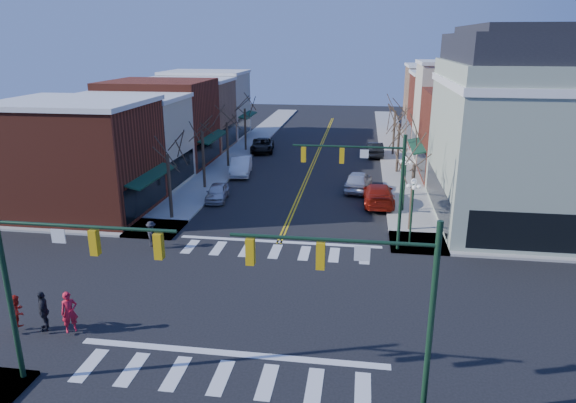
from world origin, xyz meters
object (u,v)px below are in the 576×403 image
at_px(lamppost_corner, 413,200).
at_px(pedestrian_dark_a, 44,311).
at_px(car_left_far, 262,145).
at_px(pedestrian_red_a, 69,312).
at_px(car_right_near, 378,194).
at_px(car_right_mid, 358,181).
at_px(lamppost_midblock, 405,174).
at_px(pedestrian_dark_b, 151,234).
at_px(pedestrian_red_b, 18,312).
at_px(car_left_near, 217,192).
at_px(car_left_mid, 241,166).
at_px(victorian_corner, 534,128).
at_px(car_right_far, 375,149).

bearing_deg(lamppost_corner, pedestrian_dark_a, -142.79).
bearing_deg(car_left_far, pedestrian_red_a, -98.68).
distance_m(car_right_near, car_right_mid, 4.07).
bearing_deg(pedestrian_dark_a, pedestrian_red_a, 65.18).
relative_size(lamppost_midblock, pedestrian_dark_b, 2.65).
distance_m(pedestrian_red_a, pedestrian_red_b, 2.41).
xyz_separation_m(car_left_far, pedestrian_red_a, (-0.90, -39.02, 0.33)).
bearing_deg(pedestrian_red_b, pedestrian_dark_b, -22.49).
height_order(lamppost_midblock, car_right_near, lamppost_midblock).
bearing_deg(pedestrian_red_a, car_left_near, 47.10).
bearing_deg(car_left_near, pedestrian_dark_a, -102.42).
bearing_deg(car_left_far, car_left_mid, -97.35).
distance_m(victorian_corner, car_left_near, 23.71).
relative_size(victorian_corner, car_right_near, 2.52).
distance_m(car_left_near, pedestrian_dark_b, 10.44).
xyz_separation_m(lamppost_corner, lamppost_midblock, (0.00, 6.50, 0.00)).
bearing_deg(pedestrian_red_a, car_left_far, 48.34).
relative_size(car_left_near, pedestrian_dark_a, 2.13).
bearing_deg(car_right_far, lamppost_midblock, 92.18).
distance_m(car_left_mid, car_right_mid, 11.82).
xyz_separation_m(car_left_near, pedestrian_red_a, (-0.90, -20.10, 0.42)).
xyz_separation_m(lamppost_midblock, car_left_far, (-14.60, 19.85, -2.21)).
xyz_separation_m(car_right_near, pedestrian_red_a, (-13.70, -20.85, 0.26)).
height_order(car_right_far, pedestrian_dark_b, pedestrian_dark_b).
height_order(car_left_near, car_right_far, car_right_far).
relative_size(victorian_corner, pedestrian_red_b, 8.84).
xyz_separation_m(car_right_near, pedestrian_dark_a, (-14.91, -20.86, 0.24)).
distance_m(car_right_far, pedestrian_red_a, 40.85).
xyz_separation_m(car_left_near, pedestrian_red_b, (-3.30, -20.21, 0.29)).
height_order(lamppost_midblock, car_right_mid, lamppost_midblock).
bearing_deg(car_left_near, car_left_far, 83.57).
xyz_separation_m(car_left_near, pedestrian_dark_a, (-2.11, -20.12, 0.40)).
relative_size(lamppost_corner, car_right_mid, 0.87).
distance_m(lamppost_midblock, car_left_far, 24.74).
height_order(victorian_corner, lamppost_corner, victorian_corner).
distance_m(victorian_corner, pedestrian_red_b, 32.74).
relative_size(car_left_far, pedestrian_red_a, 2.89).
relative_size(car_right_mid, pedestrian_dark_b, 3.05).
xyz_separation_m(car_right_near, pedestrian_dark_b, (-14.02, -11.11, 0.15)).
bearing_deg(lamppost_corner, victorian_corner, 35.86).
xyz_separation_m(car_left_far, car_right_near, (12.80, -18.18, 0.07)).
distance_m(car_left_near, car_right_near, 12.82).
xyz_separation_m(victorian_corner, lamppost_midblock, (-8.30, 0.50, -3.70)).
relative_size(car_right_near, pedestrian_red_b, 3.51).
bearing_deg(car_left_near, pedestrian_red_a, -98.99).
bearing_deg(car_right_mid, car_right_far, -89.02).
relative_size(lamppost_corner, car_left_mid, 0.85).
bearing_deg(pedestrian_dark_b, car_left_mid, -51.54).
distance_m(victorian_corner, car_right_near, 11.87).
distance_m(car_right_near, car_right_far, 17.64).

